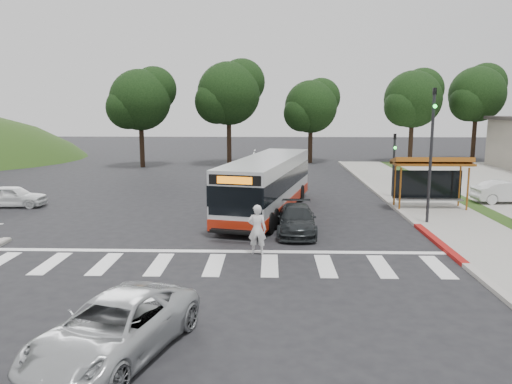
{
  "coord_description": "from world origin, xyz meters",
  "views": [
    {
      "loc": [
        2.01,
        -22.25,
        5.68
      ],
      "look_at": [
        1.32,
        1.26,
        1.6
      ],
      "focal_mm": 35.0,
      "sensor_mm": 36.0,
      "label": 1
    }
  ],
  "objects_px": {
    "pedestrian": "(257,229)",
    "silver_suv_south": "(114,328)",
    "dark_sedan": "(296,220)",
    "transit_bus": "(267,186)"
  },
  "relations": [
    {
      "from": "pedestrian",
      "to": "dark_sedan",
      "type": "xyz_separation_m",
      "value": [
        1.68,
        3.29,
        -0.36
      ]
    },
    {
      "from": "dark_sedan",
      "to": "transit_bus",
      "type": "bearing_deg",
      "value": 109.01
    },
    {
      "from": "transit_bus",
      "to": "dark_sedan",
      "type": "bearing_deg",
      "value": -58.98
    },
    {
      "from": "pedestrian",
      "to": "silver_suv_south",
      "type": "bearing_deg",
      "value": 74.27
    },
    {
      "from": "transit_bus",
      "to": "dark_sedan",
      "type": "distance_m",
      "value": 4.53
    },
    {
      "from": "transit_bus",
      "to": "silver_suv_south",
      "type": "bearing_deg",
      "value": -88.89
    },
    {
      "from": "pedestrian",
      "to": "dark_sedan",
      "type": "bearing_deg",
      "value": -112.15
    },
    {
      "from": "pedestrian",
      "to": "silver_suv_south",
      "type": "xyz_separation_m",
      "value": [
        -3.05,
        -8.1,
        -0.3
      ]
    },
    {
      "from": "transit_bus",
      "to": "pedestrian",
      "type": "height_order",
      "value": "transit_bus"
    },
    {
      "from": "silver_suv_south",
      "to": "pedestrian",
      "type": "bearing_deg",
      "value": 86.76
    }
  ]
}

